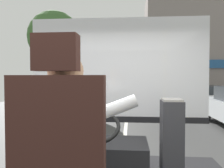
# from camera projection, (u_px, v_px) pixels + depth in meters

# --- Properties ---
(ground) EXTENTS (18.00, 44.00, 0.06)m
(ground) POSITION_uv_depth(u_px,v_px,m) (127.00, 116.00, 10.44)
(ground) COLOR #373737
(bus_driver) EXTENTS (0.85, 0.59, 0.78)m
(bus_driver) POSITION_uv_depth(u_px,v_px,m) (69.00, 139.00, 1.34)
(bus_driver) COLOR black
(bus_driver) RESTS_ON driver_seat
(steering_console) EXTENTS (1.10, 0.96, 0.78)m
(steering_console) POSITION_uv_depth(u_px,v_px,m) (97.00, 158.00, 2.50)
(steering_console) COLOR black
(steering_console) RESTS_ON bus_floor
(fare_box) EXTENTS (0.22, 0.27, 0.89)m
(fare_box) POSITION_uv_depth(u_px,v_px,m) (172.00, 141.00, 2.37)
(fare_box) COLOR #333338
(fare_box) RESTS_ON bus_floor
(windshield_panel) EXTENTS (2.50, 0.08, 1.48)m
(windshield_panel) POSITION_uv_depth(u_px,v_px,m) (118.00, 82.00, 3.23)
(windshield_panel) COLOR white
(street_tree) EXTENTS (2.93, 2.93, 5.51)m
(street_tree) POSITION_uv_depth(u_px,v_px,m) (54.00, 38.00, 12.81)
(street_tree) COLOR #4C3828
(street_tree) RESTS_ON ground
(shop_building) EXTENTS (10.08, 4.39, 8.09)m
(shop_building) POSITION_uv_depth(u_px,v_px,m) (209.00, 49.00, 18.35)
(shop_building) COLOR gray
(shop_building) RESTS_ON ground
(parked_car_white) EXTENTS (1.94, 4.14, 1.29)m
(parked_car_white) POSITION_uv_depth(u_px,v_px,m) (204.00, 96.00, 13.28)
(parked_car_white) COLOR silver
(parked_car_white) RESTS_ON ground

